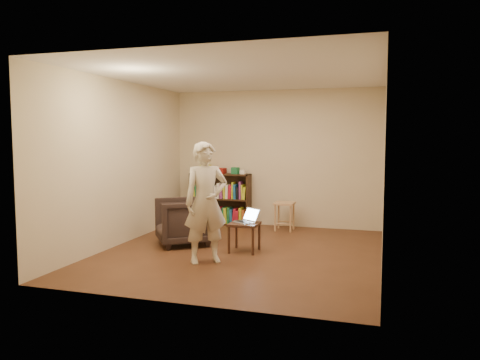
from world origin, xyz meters
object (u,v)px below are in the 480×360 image
(stool, at_px, (285,208))
(side_table, at_px, (244,228))
(armchair, at_px, (183,221))
(person, at_px, (206,203))
(laptop, at_px, (247,219))
(bookshelf, at_px, (220,202))

(stool, distance_m, side_table, 1.77)
(stool, xyz_separation_m, armchair, (-1.32, -1.59, -0.05))
(stool, xyz_separation_m, person, (-0.57, -2.48, 0.40))
(side_table, height_order, person, person)
(armchair, xyz_separation_m, person, (0.75, -0.90, 0.45))
(armchair, bearing_deg, person, 4.43)
(stool, relative_size, armchair, 0.64)
(side_table, relative_size, laptop, 1.00)
(stool, relative_size, person, 0.32)
(armchair, relative_size, laptop, 1.88)
(laptop, relative_size, person, 0.26)
(bookshelf, height_order, stool, bookshelf)
(bookshelf, relative_size, person, 0.73)
(person, bearing_deg, bookshelf, 68.71)
(stool, bearing_deg, person, -102.95)
(armchair, height_order, side_table, armchair)
(bookshelf, relative_size, stool, 2.31)
(stool, bearing_deg, side_table, -98.08)
(bookshelf, height_order, armchair, bookshelf)
(stool, relative_size, side_table, 1.20)
(bookshelf, height_order, laptop, bookshelf)
(bookshelf, xyz_separation_m, stool, (1.34, -0.28, -0.02))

